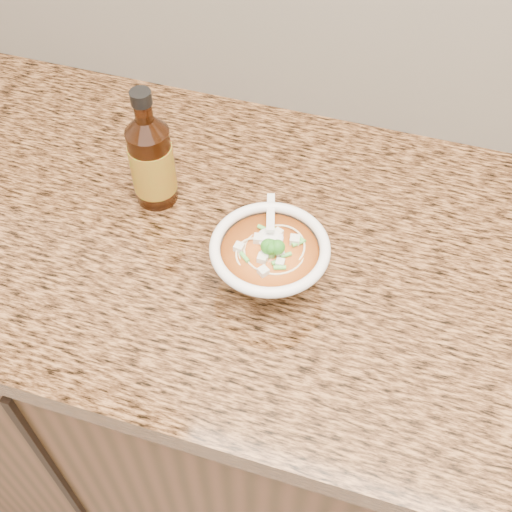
% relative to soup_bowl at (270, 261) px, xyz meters
% --- Properties ---
extents(cabinet, '(4.00, 0.65, 0.86)m').
position_rel_soup_bowl_xyz_m(cabinet, '(0.19, 0.07, -0.51)').
color(cabinet, '#321F0F').
rests_on(cabinet, ground).
extents(counter_slab, '(4.00, 0.68, 0.04)m').
position_rel_soup_bowl_xyz_m(counter_slab, '(0.19, 0.07, -0.06)').
color(counter_slab, '#8E5E34').
rests_on(counter_slab, cabinet).
extents(soup_bowl, '(0.17, 0.19, 0.09)m').
position_rel_soup_bowl_xyz_m(soup_bowl, '(0.00, 0.00, 0.00)').
color(soup_bowl, white).
rests_on(soup_bowl, counter_slab).
extents(hot_sauce_bottle, '(0.08, 0.08, 0.21)m').
position_rel_soup_bowl_xyz_m(hot_sauce_bottle, '(-0.22, 0.10, 0.04)').
color(hot_sauce_bottle, '#351607').
rests_on(hot_sauce_bottle, counter_slab).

